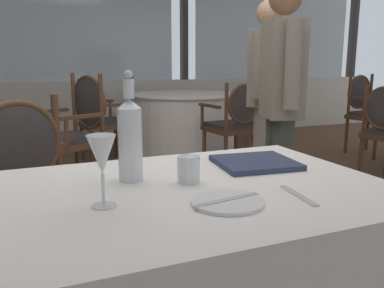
{
  "coord_description": "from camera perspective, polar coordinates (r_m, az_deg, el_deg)",
  "views": [
    {
      "loc": [
        -0.67,
        -2.05,
        1.1
      ],
      "look_at": [
        -0.19,
        -0.93,
        0.85
      ],
      "focal_mm": 37.77,
      "sensor_mm": 36.0,
      "label": 1
    }
  ],
  "objects": [
    {
      "name": "diner_person_0",
      "position": [
        2.56,
        12.46,
        6.44
      ],
      "size": [
        0.31,
        0.5,
        1.57
      ],
      "rotation": [
        0.0,
        0.0,
        5.93
      ],
      "color": "#424C42",
      "rests_on": "ground_plane"
    },
    {
      "name": "dining_chair_1_2",
      "position": [
        5.95,
        -6.09,
        5.93
      ],
      "size": [
        0.57,
        0.51,
        0.91
      ],
      "rotation": [
        0.0,
        0.0,
        11.1
      ],
      "color": "brown",
      "rests_on": "ground_plane"
    },
    {
      "name": "side_plate",
      "position": [
        1.09,
        4.96,
        -8.11
      ],
      "size": [
        0.2,
        0.2,
        0.01
      ],
      "primitive_type": "cylinder",
      "color": "white",
      "rests_on": "foreground_table"
    },
    {
      "name": "dining_chair_1_0",
      "position": [
        4.03,
        6.26,
        3.43
      ],
      "size": [
        0.57,
        0.51,
        0.91
      ],
      "rotation": [
        0.0,
        0.0,
        7.96
      ],
      "color": "brown",
      "rests_on": "ground_plane"
    },
    {
      "name": "dining_chair_0_0",
      "position": [
        3.5,
        -15.88,
        2.59
      ],
      "size": [
        0.61,
        0.64,
        1.01
      ],
      "rotation": [
        0.0,
        0.0,
        3.59
      ],
      "color": "brown",
      "rests_on": "ground_plane"
    },
    {
      "name": "dining_chair_3_0",
      "position": [
        5.36,
        23.52,
        4.8
      ],
      "size": [
        0.58,
        0.52,
        0.96
      ],
      "rotation": [
        0.0,
        0.0,
        4.85
      ],
      "color": "brown",
      "rests_on": "ground_plane"
    },
    {
      "name": "butter_knife",
      "position": [
        1.09,
        4.97,
        -7.85
      ],
      "size": [
        0.21,
        0.05,
        0.0
      ],
      "primitive_type": "cube",
      "rotation": [
        0.0,
        0.0,
        0.16
      ],
      "color": "silver",
      "rests_on": "foreground_table"
    },
    {
      "name": "background_table_1",
      "position": [
        4.99,
        -1.09,
        2.95
      ],
      "size": [
        1.35,
        1.35,
        0.73
      ],
      "color": "white",
      "rests_on": "ground_plane"
    },
    {
      "name": "water_bottle",
      "position": [
        1.27,
        -8.75,
        0.97
      ],
      "size": [
        0.08,
        0.08,
        0.35
      ],
      "color": "white",
      "rests_on": "foreground_table"
    },
    {
      "name": "wine_glass",
      "position": [
        1.05,
        -12.62,
        -1.71
      ],
      "size": [
        0.08,
        0.08,
        0.19
      ],
      "color": "white",
      "rests_on": "foreground_table"
    },
    {
      "name": "ground_plane",
      "position": [
        2.42,
        -4.49,
        -15.63
      ],
      "size": [
        13.47,
        13.47,
        0.0
      ],
      "primitive_type": "plane",
      "color": "brown"
    },
    {
      "name": "dining_chair_0_3",
      "position": [
        2.12,
        -24.48,
        -4.42
      ],
      "size": [
        0.64,
        0.61,
        0.95
      ],
      "rotation": [
        0.0,
        0.0,
        8.3
      ],
      "color": "brown",
      "rests_on": "ground_plane"
    },
    {
      "name": "dining_chair_1_3",
      "position": [
        4.56,
        -13.46,
        3.98
      ],
      "size": [
        0.51,
        0.57,
        0.92
      ],
      "rotation": [
        0.0,
        0.0,
        12.68
      ],
      "color": "brown",
      "rests_on": "ground_plane"
    },
    {
      "name": "dining_chair_1_1",
      "position": [
        5.56,
        9.06,
        5.74
      ],
      "size": [
        0.51,
        0.57,
        0.97
      ],
      "rotation": [
        0.0,
        0.0,
        9.53
      ],
      "color": "brown",
      "rests_on": "ground_plane"
    },
    {
      "name": "diner_person_1",
      "position": [
        3.26,
        10.49,
        7.47
      ],
      "size": [
        0.43,
        0.38,
        1.57
      ],
      "rotation": [
        0.0,
        0.0,
        2.25
      ],
      "color": "gray",
      "rests_on": "ground_plane"
    },
    {
      "name": "menu_book",
      "position": [
        1.49,
        8.91,
        -2.61
      ],
      "size": [
        0.3,
        0.28,
        0.02
      ],
      "primitive_type": "cube",
      "rotation": [
        0.0,
        0.0,
        -0.11
      ],
      "color": "#2D3856",
      "rests_on": "foreground_table"
    },
    {
      "name": "dinner_fork",
      "position": [
        1.18,
        14.78,
        -7.03
      ],
      "size": [
        0.04,
        0.18,
        0.0
      ],
      "primitive_type": "cube",
      "rotation": [
        0.0,
        0.0,
        1.45
      ],
      "color": "silver",
      "rests_on": "foreground_table"
    },
    {
      "name": "water_tumbler",
      "position": [
        1.26,
        -0.49,
        -3.57
      ],
      "size": [
        0.07,
        0.07,
        0.08
      ],
      "primitive_type": "cylinder",
      "color": "white",
      "rests_on": "foreground_table"
    },
    {
      "name": "window_wall_far",
      "position": [
        5.79,
        -16.58,
        11.57
      ],
      "size": [
        10.36,
        0.14,
        2.92
      ],
      "color": "silver",
      "rests_on": "ground_plane"
    }
  ]
}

